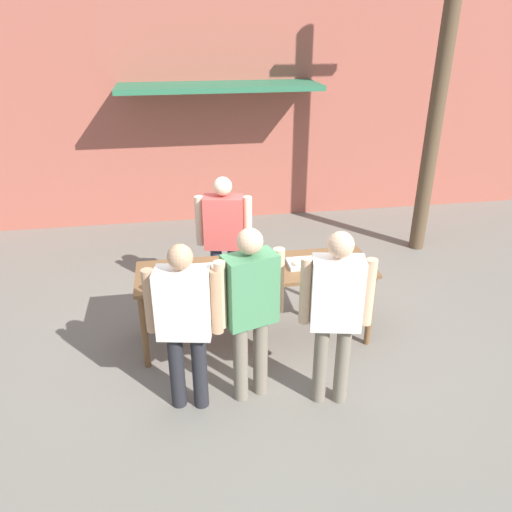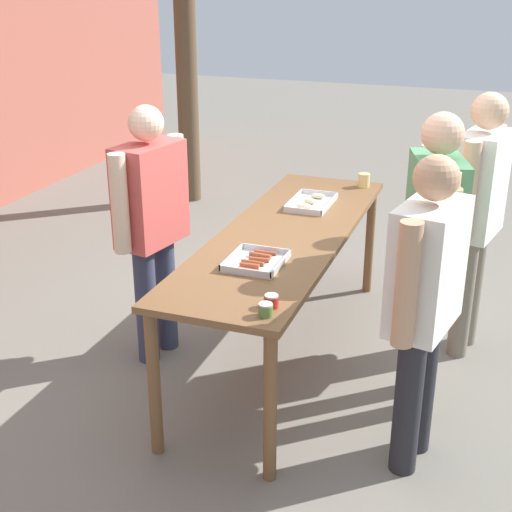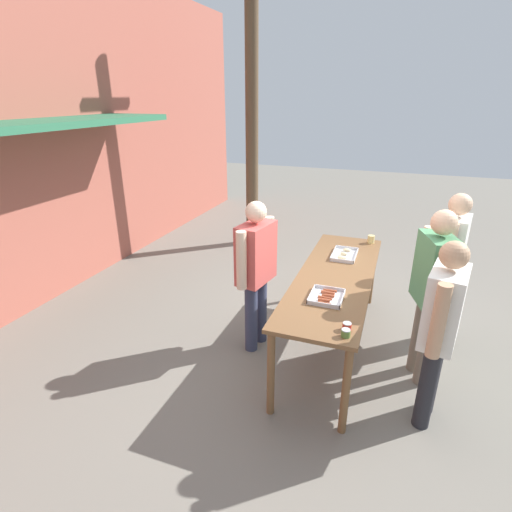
{
  "view_description": "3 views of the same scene",
  "coord_description": "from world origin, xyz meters",
  "px_view_note": "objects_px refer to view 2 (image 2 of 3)",
  "views": [
    {
      "loc": [
        -0.82,
        -4.78,
        3.38
      ],
      "look_at": [
        0.0,
        0.0,
        1.06
      ],
      "focal_mm": 35.0,
      "sensor_mm": 36.0,
      "label": 1
    },
    {
      "loc": [
        -4.09,
        -1.29,
        2.5
      ],
      "look_at": [
        -0.57,
        -0.01,
        0.96
      ],
      "focal_mm": 50.0,
      "sensor_mm": 36.0,
      "label": 2
    },
    {
      "loc": [
        -3.97,
        -0.53,
        2.71
      ],
      "look_at": [
        -0.26,
        0.82,
        1.11
      ],
      "focal_mm": 28.0,
      "sensor_mm": 36.0,
      "label": 3
    }
  ],
  "objects_px": {
    "person_server_behind_table": "(151,215)",
    "person_customer_holding_hotdog": "(425,293)",
    "beer_cup": "(364,180)",
    "person_customer_with_cup": "(478,205)",
    "food_tray_buns": "(311,203)",
    "food_tray_sausages": "(256,262)",
    "condiment_jar_ketchup": "(271,301)",
    "person_customer_waiting_in_line": "(432,240)",
    "condiment_jar_mustard": "(266,310)"
  },
  "relations": [
    {
      "from": "food_tray_sausages",
      "to": "person_customer_holding_hotdog",
      "type": "relative_size",
      "value": 0.22
    },
    {
      "from": "food_tray_buns",
      "to": "condiment_jar_ketchup",
      "type": "bearing_deg",
      "value": -170.93
    },
    {
      "from": "beer_cup",
      "to": "person_customer_waiting_in_line",
      "type": "xyz_separation_m",
      "value": [
        -1.37,
        -0.68,
        0.09
      ]
    },
    {
      "from": "condiment_jar_mustard",
      "to": "condiment_jar_ketchup",
      "type": "xyz_separation_m",
      "value": [
        0.1,
        0.0,
        0.0
      ]
    },
    {
      "from": "food_tray_sausages",
      "to": "beer_cup",
      "type": "height_order",
      "value": "beer_cup"
    },
    {
      "from": "food_tray_buns",
      "to": "person_customer_holding_hotdog",
      "type": "xyz_separation_m",
      "value": [
        -1.39,
        -0.98,
        0.07
      ]
    },
    {
      "from": "beer_cup",
      "to": "person_customer_with_cup",
      "type": "distance_m",
      "value": 1.08
    },
    {
      "from": "food_tray_sausages",
      "to": "condiment_jar_ketchup",
      "type": "height_order",
      "value": "condiment_jar_ketchup"
    },
    {
      "from": "condiment_jar_mustard",
      "to": "person_customer_holding_hotdog",
      "type": "bearing_deg",
      "value": -63.94
    },
    {
      "from": "condiment_jar_mustard",
      "to": "person_customer_with_cup",
      "type": "bearing_deg",
      "value": -27.25
    },
    {
      "from": "food_tray_sausages",
      "to": "condiment_jar_mustard",
      "type": "xyz_separation_m",
      "value": [
        -0.59,
        -0.26,
        0.02
      ]
    },
    {
      "from": "person_customer_holding_hotdog",
      "to": "person_customer_waiting_in_line",
      "type": "height_order",
      "value": "person_customer_waiting_in_line"
    },
    {
      "from": "condiment_jar_mustard",
      "to": "person_customer_holding_hotdog",
      "type": "distance_m",
      "value": 0.8
    },
    {
      "from": "person_customer_waiting_in_line",
      "to": "person_customer_with_cup",
      "type": "bearing_deg",
      "value": 147.79
    },
    {
      "from": "condiment_jar_ketchup",
      "to": "person_customer_holding_hotdog",
      "type": "xyz_separation_m",
      "value": [
        0.25,
        -0.72,
        0.05
      ]
    },
    {
      "from": "beer_cup",
      "to": "person_customer_with_cup",
      "type": "xyz_separation_m",
      "value": [
        -0.63,
        -0.88,
        0.09
      ]
    },
    {
      "from": "condiment_jar_mustard",
      "to": "person_server_behind_table",
      "type": "distance_m",
      "value": 1.42
    },
    {
      "from": "food_tray_buns",
      "to": "person_customer_holding_hotdog",
      "type": "bearing_deg",
      "value": -144.76
    },
    {
      "from": "person_server_behind_table",
      "to": "person_customer_waiting_in_line",
      "type": "relative_size",
      "value": 0.96
    },
    {
      "from": "person_server_behind_table",
      "to": "person_customer_with_cup",
      "type": "distance_m",
      "value": 2.11
    },
    {
      "from": "condiment_jar_ketchup",
      "to": "person_customer_with_cup",
      "type": "bearing_deg",
      "value": -28.86
    },
    {
      "from": "person_customer_holding_hotdog",
      "to": "food_tray_buns",
      "type": "bearing_deg",
      "value": -133.43
    },
    {
      "from": "person_server_behind_table",
      "to": "person_customer_waiting_in_line",
      "type": "xyz_separation_m",
      "value": [
        0.04,
        -1.76,
        0.04
      ]
    },
    {
      "from": "beer_cup",
      "to": "person_server_behind_table",
      "type": "bearing_deg",
      "value": 142.38
    },
    {
      "from": "condiment_jar_mustard",
      "to": "beer_cup",
      "type": "relative_size",
      "value": 0.71
    },
    {
      "from": "food_tray_sausages",
      "to": "person_customer_waiting_in_line",
      "type": "height_order",
      "value": "person_customer_waiting_in_line"
    },
    {
      "from": "beer_cup",
      "to": "person_server_behind_table",
      "type": "xyz_separation_m",
      "value": [
        -1.41,
        1.09,
        0.05
      ]
    },
    {
      "from": "food_tray_buns",
      "to": "person_customer_holding_hotdog",
      "type": "relative_size",
      "value": 0.27
    },
    {
      "from": "food_tray_buns",
      "to": "person_customer_holding_hotdog",
      "type": "distance_m",
      "value": 1.7
    },
    {
      "from": "person_server_behind_table",
      "to": "food_tray_sausages",
      "type": "bearing_deg",
      "value": -100.0
    },
    {
      "from": "condiment_jar_ketchup",
      "to": "beer_cup",
      "type": "bearing_deg",
      "value": 0.07
    },
    {
      "from": "food_tray_sausages",
      "to": "condiment_jar_mustard",
      "type": "height_order",
      "value": "condiment_jar_mustard"
    },
    {
      "from": "beer_cup",
      "to": "person_customer_waiting_in_line",
      "type": "relative_size",
      "value": 0.06
    },
    {
      "from": "beer_cup",
      "to": "person_customer_with_cup",
      "type": "height_order",
      "value": "person_customer_with_cup"
    },
    {
      "from": "condiment_jar_ketchup",
      "to": "person_customer_with_cup",
      "type": "distance_m",
      "value": 1.81
    },
    {
      "from": "food_tray_buns",
      "to": "condiment_jar_ketchup",
      "type": "xyz_separation_m",
      "value": [
        -1.63,
        -0.26,
        0.02
      ]
    },
    {
      "from": "food_tray_sausages",
      "to": "person_customer_waiting_in_line",
      "type": "bearing_deg",
      "value": -69.25
    },
    {
      "from": "food_tray_buns",
      "to": "person_customer_with_cup",
      "type": "bearing_deg",
      "value": -92.42
    },
    {
      "from": "food_tray_sausages",
      "to": "condiment_jar_mustard",
      "type": "relative_size",
      "value": 4.92
    },
    {
      "from": "condiment_jar_mustard",
      "to": "beer_cup",
      "type": "distance_m",
      "value": 2.31
    },
    {
      "from": "person_customer_with_cup",
      "to": "person_customer_waiting_in_line",
      "type": "height_order",
      "value": "same"
    },
    {
      "from": "food_tray_sausages",
      "to": "person_customer_holding_hotdog",
      "type": "height_order",
      "value": "person_customer_holding_hotdog"
    },
    {
      "from": "food_tray_buns",
      "to": "beer_cup",
      "type": "height_order",
      "value": "beer_cup"
    },
    {
      "from": "food_tray_buns",
      "to": "condiment_jar_mustard",
      "type": "distance_m",
      "value": 1.76
    },
    {
      "from": "food_tray_sausages",
      "to": "food_tray_buns",
      "type": "xyz_separation_m",
      "value": [
        1.14,
        0.0,
        0.0
      ]
    },
    {
      "from": "person_customer_holding_hotdog",
      "to": "person_customer_with_cup",
      "type": "bearing_deg",
      "value": -175.29
    },
    {
      "from": "food_tray_sausages",
      "to": "condiment_jar_ketchup",
      "type": "xyz_separation_m",
      "value": [
        -0.49,
        -0.26,
        0.02
      ]
    },
    {
      "from": "condiment_jar_mustard",
      "to": "person_customer_waiting_in_line",
      "type": "height_order",
      "value": "person_customer_waiting_in_line"
    },
    {
      "from": "person_customer_holding_hotdog",
      "to": "person_customer_waiting_in_line",
      "type": "bearing_deg",
      "value": -164.36
    },
    {
      "from": "person_server_behind_table",
      "to": "person_customer_holding_hotdog",
      "type": "bearing_deg",
      "value": -96.55
    }
  ]
}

